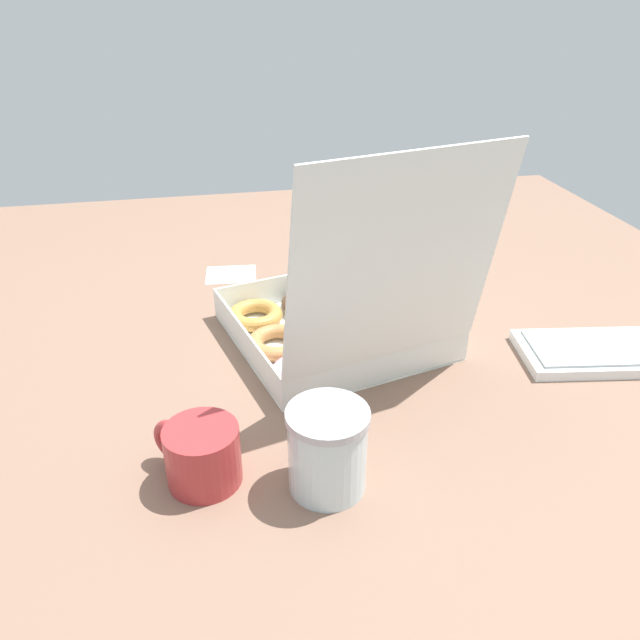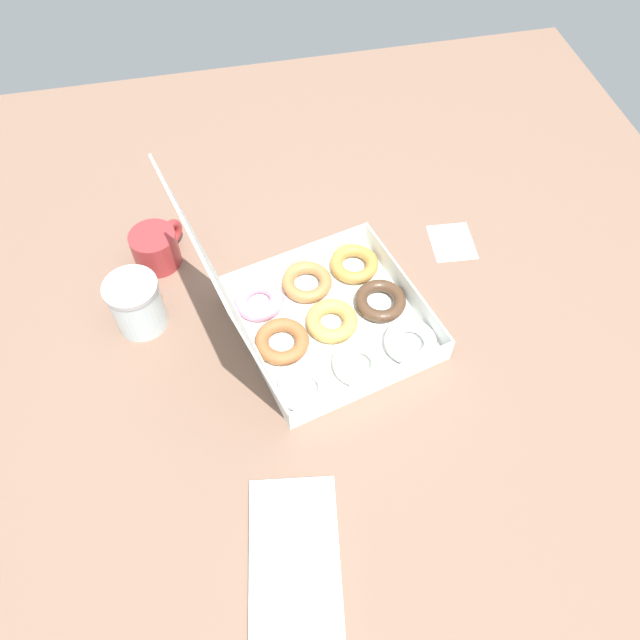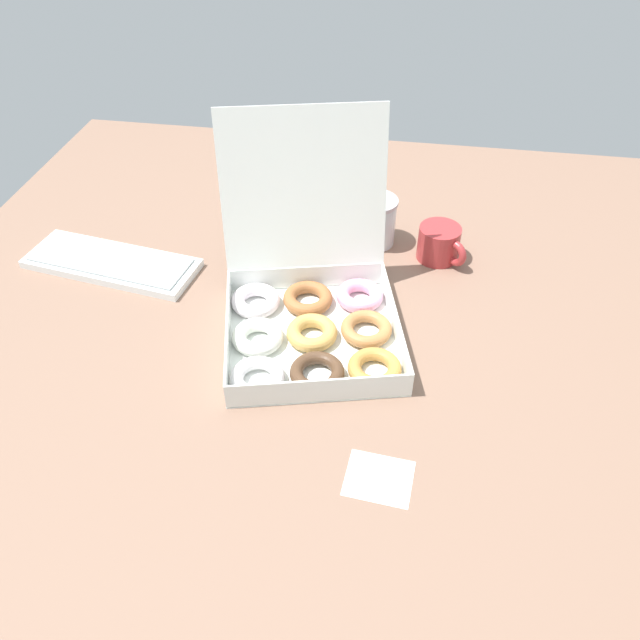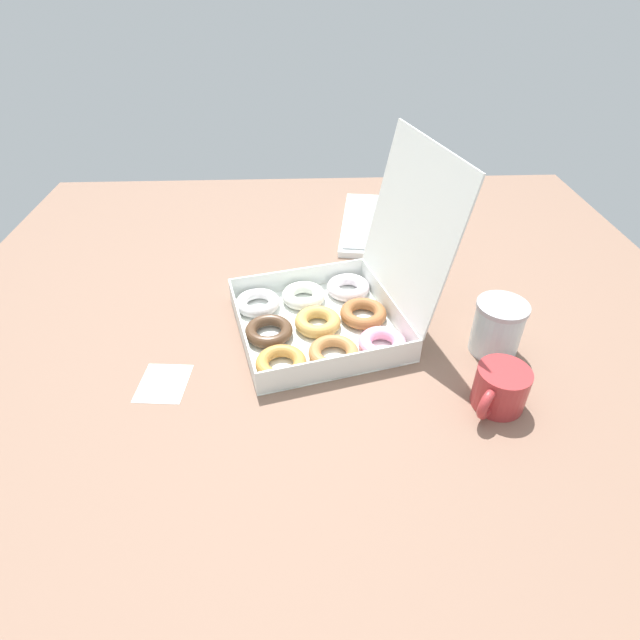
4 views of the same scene
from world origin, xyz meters
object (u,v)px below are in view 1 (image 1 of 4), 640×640
coffee_mug (200,453)px  glass_jar (328,449)px  donut_box (341,323)px  keyboard (636,351)px

coffee_mug → glass_jar: size_ratio=0.99×
donut_box → coffee_mug: donut_box is taller
keyboard → glass_jar: glass_jar is taller
coffee_mug → donut_box: bearing=-130.4°
donut_box → glass_jar: size_ratio=4.10×
keyboard → coffee_mug: coffee_mug is taller
donut_box → keyboard: (-48.51, 13.98, -3.06)cm
donut_box → coffee_mug: (24.99, 29.36, -0.00)cm
donut_box → coffee_mug: bearing=49.6°
glass_jar → donut_box: bearing=-105.7°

